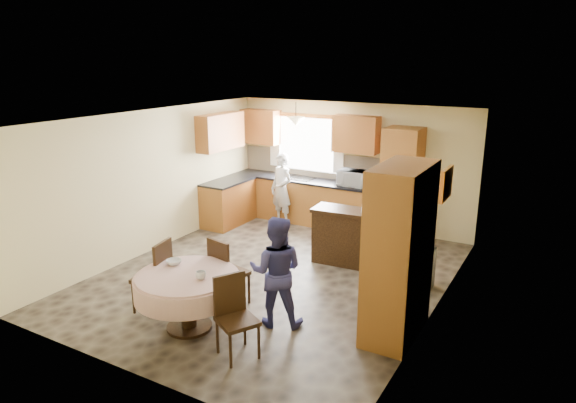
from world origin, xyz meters
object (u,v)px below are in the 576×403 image
(sideboard, at_px, (349,239))
(dining_table, at_px, (187,286))
(cupboard, at_px, (399,253))
(person_sink, at_px, (281,189))
(oven_tower, at_px, (401,184))
(chair_right, at_px, (234,312))
(chair_back, at_px, (225,269))
(person_dining, at_px, (276,271))
(chair_left, at_px, (157,272))

(sideboard, bearing_deg, dining_table, -111.20)
(cupboard, relative_size, person_sink, 1.45)
(sideboard, bearing_deg, oven_tower, 74.81)
(cupboard, bearing_deg, chair_right, -137.49)
(cupboard, relative_size, chair_back, 2.17)
(chair_back, relative_size, person_dining, 0.68)
(oven_tower, xyz_separation_m, chair_right, (-0.42, -4.79, -0.53))
(chair_left, bearing_deg, oven_tower, 145.10)
(cupboard, height_order, chair_right, cupboard)
(cupboard, height_order, person_dining, cupboard)
(dining_table, bearing_deg, cupboard, 27.15)
(sideboard, bearing_deg, chair_right, -95.55)
(chair_right, bearing_deg, dining_table, 107.58)
(oven_tower, distance_m, person_sink, 2.42)
(oven_tower, distance_m, cupboard, 3.59)
(dining_table, height_order, chair_left, chair_left)
(person_sink, bearing_deg, cupboard, -23.52)
(oven_tower, bearing_deg, person_sink, -170.65)
(dining_table, distance_m, person_dining, 1.14)
(oven_tower, bearing_deg, cupboard, -72.68)
(chair_right, bearing_deg, person_sink, 52.82)
(dining_table, xyz_separation_m, chair_right, (0.84, -0.17, -0.05))
(cupboard, distance_m, person_sink, 4.60)
(cupboard, relative_size, chair_left, 2.15)
(sideboard, distance_m, cupboard, 2.36)
(oven_tower, xyz_separation_m, sideboard, (-0.33, -1.63, -0.62))
(cupboard, bearing_deg, oven_tower, 107.32)
(person_sink, distance_m, person_dining, 4.10)
(dining_table, bearing_deg, chair_left, 165.66)
(dining_table, height_order, chair_back, chair_back)
(chair_left, bearing_deg, chair_back, 116.33)
(oven_tower, bearing_deg, chair_back, -107.31)
(cupboard, relative_size, dining_table, 1.64)
(oven_tower, xyz_separation_m, cupboard, (1.07, -3.43, 0.02))
(dining_table, distance_m, person_sink, 4.38)
(cupboard, bearing_deg, chair_back, -168.67)
(person_dining, bearing_deg, chair_left, -4.20)
(sideboard, xyz_separation_m, cupboard, (1.40, -1.80, 0.64))
(cupboard, xyz_separation_m, person_dining, (-1.42, -0.52, -0.35))
(person_dining, bearing_deg, person_sink, -82.00)
(chair_left, distance_m, person_sink, 4.09)
(oven_tower, xyz_separation_m, chair_back, (-1.21, -3.89, -0.51))
(chair_left, distance_m, person_dining, 1.67)
(oven_tower, bearing_deg, chair_left, -113.54)
(oven_tower, relative_size, sideboard, 1.72)
(sideboard, relative_size, chair_right, 1.28)
(oven_tower, distance_m, sideboard, 1.78)
(chair_back, xyz_separation_m, chair_right, (0.80, -0.90, -0.02))
(sideboard, height_order, person_sink, person_sink)
(chair_back, bearing_deg, chair_right, 142.98)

